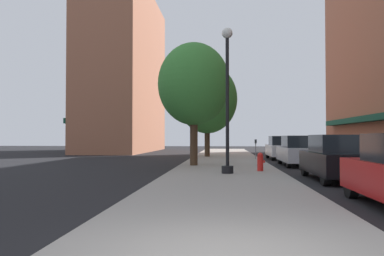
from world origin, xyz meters
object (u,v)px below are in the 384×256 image
(car_black, at_px, (336,158))
(tree_near, at_px, (207,99))
(tree_mid, at_px, (194,84))
(lamppost, at_px, (227,97))
(car_silver, at_px, (298,151))
(fire_hydrant, at_px, (260,162))
(parking_meter_near, at_px, (256,147))
(car_white, at_px, (281,148))

(car_black, bearing_deg, tree_near, 107.94)
(tree_near, xyz_separation_m, tree_mid, (-0.28, -9.21, -0.15))
(tree_near, relative_size, car_black, 1.63)
(lamppost, bearing_deg, car_silver, 56.34)
(lamppost, distance_m, fire_hydrant, 3.28)
(fire_hydrant, height_order, car_silver, car_silver)
(fire_hydrant, height_order, tree_mid, tree_mid)
(fire_hydrant, bearing_deg, car_black, -44.61)
(lamppost, bearing_deg, tree_near, 96.02)
(tree_mid, relative_size, car_silver, 1.48)
(parking_meter_near, xyz_separation_m, car_white, (1.95, 1.82, -0.14))
(lamppost, height_order, parking_meter_near, lamppost)
(parking_meter_near, bearing_deg, car_white, 43.07)
(tree_mid, xyz_separation_m, car_white, (5.62, 7.95, -3.52))
(lamppost, height_order, car_silver, lamppost)
(car_silver, bearing_deg, lamppost, -122.42)
(parking_meter_near, bearing_deg, fire_hydrant, -93.38)
(car_silver, xyz_separation_m, car_white, (0.00, 6.37, 0.00))
(fire_hydrant, distance_m, tree_near, 13.21)
(tree_near, bearing_deg, parking_meter_near, -42.32)
(tree_mid, bearing_deg, tree_near, 88.26)
(tree_mid, bearing_deg, fire_hydrant, -44.41)
(lamppost, distance_m, tree_near, 13.65)
(car_white, bearing_deg, car_silver, -89.65)
(tree_near, height_order, car_black, tree_near)
(car_black, bearing_deg, parking_meter_near, 97.52)
(tree_near, relative_size, tree_mid, 1.10)
(fire_hydrant, distance_m, parking_meter_near, 9.21)
(car_silver, distance_m, car_white, 6.37)
(fire_hydrant, relative_size, car_white, 0.18)
(tree_mid, height_order, car_black, tree_mid)
(lamppost, bearing_deg, car_black, -17.25)
(lamppost, xyz_separation_m, car_black, (3.91, -1.22, -2.39))
(lamppost, height_order, car_white, lamppost)
(parking_meter_near, height_order, tree_near, tree_near)
(tree_near, height_order, car_white, tree_near)
(car_black, bearing_deg, tree_mid, 133.51)
(parking_meter_near, height_order, tree_mid, tree_mid)
(car_white, bearing_deg, tree_near, 167.03)
(tree_mid, bearing_deg, parking_meter_near, 59.05)
(lamppost, height_order, tree_mid, tree_mid)
(car_black, distance_m, car_white, 13.47)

